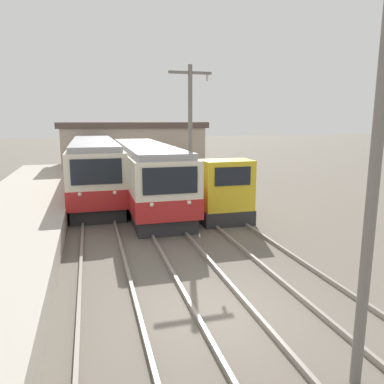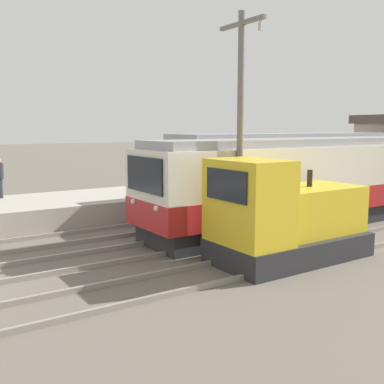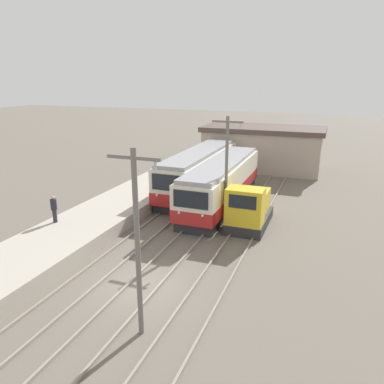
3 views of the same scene
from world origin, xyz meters
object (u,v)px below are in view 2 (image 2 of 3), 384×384
(commuter_train_left, at_px, (298,174))
(shunting_locomotive, at_px, (284,219))
(catenary_mast_mid, at_px, (240,124))
(commuter_train_center, at_px, (300,186))

(commuter_train_left, relative_size, shunting_locomotive, 2.94)
(catenary_mast_mid, bearing_deg, commuter_train_center, 109.35)
(commuter_train_left, bearing_deg, catenary_mast_mid, -58.88)
(catenary_mast_mid, bearing_deg, shunting_locomotive, 16.69)
(shunting_locomotive, xyz_separation_m, catenary_mast_mid, (-1.49, -0.45, 2.74))
(shunting_locomotive, distance_m, catenary_mast_mid, 3.15)
(commuter_train_center, relative_size, shunting_locomotive, 2.87)
(commuter_train_left, distance_m, catenary_mast_mid, 8.64)
(commuter_train_center, distance_m, catenary_mast_mid, 5.11)
(commuter_train_center, bearing_deg, catenary_mast_mid, -70.65)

